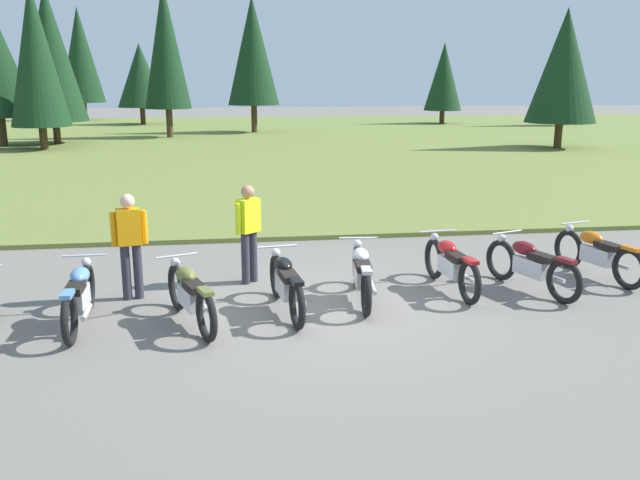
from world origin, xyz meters
TOP-DOWN VIEW (x-y plane):
  - ground_plane at (0.00, 0.00)m, footprint 140.00×140.00m
  - grass_moorland at (0.00, 26.24)m, footprint 80.00×44.00m
  - forest_treeline at (-4.18, 31.66)m, footprint 41.00×28.40m
  - motorcycle_sky_blue at (-3.51, -0.31)m, footprint 0.62×2.10m
  - motorcycle_olive at (-1.98, -0.46)m, footprint 0.90×2.01m
  - motorcycle_black at (-0.61, -0.14)m, footprint 0.64×2.10m
  - motorcycle_silver at (0.60, 0.24)m, footprint 0.62×2.10m
  - motorcycle_red at (2.14, 0.54)m, footprint 0.62×2.10m
  - motorcycle_maroon at (3.41, 0.33)m, footprint 0.89×2.01m
  - motorcycle_orange at (4.87, 0.87)m, footprint 0.76×2.06m
  - rider_near_row_end at (-2.94, 0.79)m, footprint 0.54×0.29m
  - rider_checking_bike at (-1.09, 1.41)m, footprint 0.43×0.40m

SIDE VIEW (x-z plane):
  - ground_plane at x=0.00m, z-range 0.00..0.00m
  - grass_moorland at x=0.00m, z-range 0.00..0.10m
  - motorcycle_sky_blue at x=-3.51m, z-range 0.00..0.88m
  - motorcycle_olive at x=-1.98m, z-range 0.00..0.88m
  - motorcycle_black at x=-0.61m, z-range 0.00..0.88m
  - motorcycle_silver at x=0.60m, z-range 0.00..0.88m
  - motorcycle_red at x=2.14m, z-range 0.00..0.88m
  - motorcycle_maroon at x=3.41m, z-range 0.00..0.88m
  - motorcycle_orange at x=4.87m, z-range 0.00..0.88m
  - rider_near_row_end at x=-2.94m, z-range 0.11..1.78m
  - rider_checking_bike at x=-1.09m, z-range 0.11..1.78m
  - forest_treeline at x=-4.18m, z-range -0.09..8.99m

